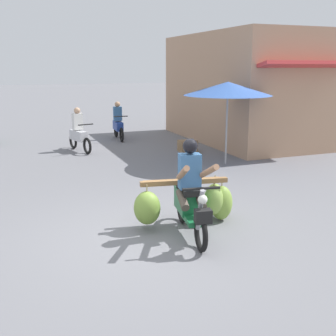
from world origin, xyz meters
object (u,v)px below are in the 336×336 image
object	(u,v)px
motorbike_distant_far_ahead	(79,134)
produce_crate	(188,146)
motorbike_distant_ahead_left	(118,124)
motorbike_main_loaded	(193,199)
market_umbrella_near_shop	(228,89)

from	to	relation	value
motorbike_distant_far_ahead	produce_crate	xyz separation A→B (m)	(3.24, -1.33, -0.39)
motorbike_distant_ahead_left	motorbike_distant_far_ahead	bearing A→B (deg)	-135.53
motorbike_main_loaded	produce_crate	xyz separation A→B (m)	(2.59, 6.05, -0.32)
motorbike_distant_far_ahead	produce_crate	bearing A→B (deg)	-22.33
motorbike_distant_ahead_left	market_umbrella_near_shop	xyz separation A→B (m)	(1.74, -5.10, 1.51)
motorbike_distant_ahead_left	market_umbrella_near_shop	bearing A→B (deg)	-71.20
motorbike_distant_far_ahead	market_umbrella_near_shop	xyz separation A→B (m)	(3.50, -3.37, 1.51)
motorbike_distant_ahead_left	motorbike_distant_far_ahead	xyz separation A→B (m)	(-1.76, -1.73, 0.00)
motorbike_main_loaded	motorbike_distant_ahead_left	bearing A→B (deg)	83.07
motorbike_distant_ahead_left	produce_crate	world-z (taller)	motorbike_distant_ahead_left
motorbike_main_loaded	motorbike_distant_far_ahead	distance (m)	7.41
motorbike_distant_ahead_left	motorbike_main_loaded	bearing A→B (deg)	-96.93
motorbike_distant_ahead_left	produce_crate	distance (m)	3.42
motorbike_distant_far_ahead	market_umbrella_near_shop	size ratio (longest dim) A/B	0.67
motorbike_main_loaded	motorbike_distant_far_ahead	bearing A→B (deg)	95.04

